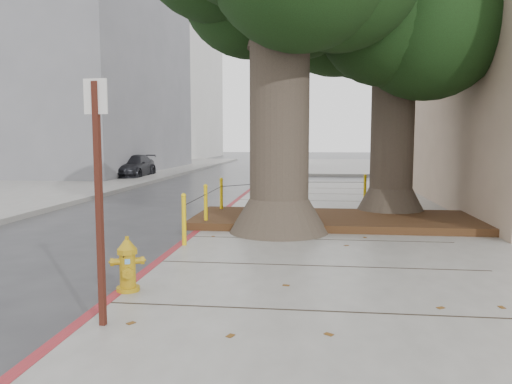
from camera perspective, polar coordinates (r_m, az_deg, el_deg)
ground at (r=7.72m, az=3.40°, el=-9.39°), size 140.00×140.00×0.00m
sidewalk_far at (r=37.89m, az=15.23°, el=2.89°), size 16.00×20.00×0.15m
curb_red at (r=10.41m, az=-6.87°, el=-4.93°), size 0.14×26.00×0.16m
planter_bed at (r=11.48m, az=9.06°, el=-3.14°), size 6.40×2.60×0.16m
building_far_grey at (r=33.46m, az=-21.28°, el=12.46°), size 12.00×16.00×12.00m
building_far_white at (r=55.51m, az=-11.81°, el=11.61°), size 12.00×18.00×15.00m
tree_far at (r=13.27m, az=17.10°, el=18.73°), size 4.50×3.80×7.17m
bollard_ring at (r=11.95m, az=0.51°, el=-0.60°), size 3.79×5.39×0.95m
fire_hydrant at (r=6.52m, az=-14.48°, el=-8.02°), size 0.38×0.38×0.70m
signpost at (r=5.23m, az=-17.55°, el=0.37°), size 0.25×0.06×2.50m
car_silver at (r=26.27m, az=17.96°, el=2.77°), size 3.94×1.64×1.33m
car_dark at (r=26.80m, az=-14.00°, el=2.83°), size 1.90×4.28×1.22m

